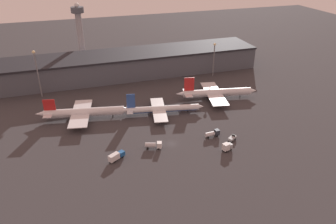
% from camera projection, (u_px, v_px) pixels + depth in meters
% --- Properties ---
extents(ground, '(600.00, 600.00, 0.00)m').
position_uv_depth(ground, '(171.00, 144.00, 152.17)').
color(ground, '#383538').
extents(terminal_building, '(181.48, 31.52, 15.86)m').
position_uv_depth(terminal_building, '(129.00, 64.00, 227.35)').
color(terminal_building, '#4C515B').
rests_on(terminal_building, ground).
extents(airplane_0, '(49.48, 32.81, 12.19)m').
position_uv_depth(airplane_0, '(84.00, 112.00, 171.79)').
color(airplane_0, silver).
rests_on(airplane_0, ground).
extents(airplane_1, '(46.11, 29.48, 12.57)m').
position_uv_depth(airplane_1, '(161.00, 109.00, 177.32)').
color(airplane_1, white).
rests_on(airplane_1, ground).
extents(airplane_2, '(48.90, 35.08, 14.16)m').
position_uv_depth(airplane_2, '(216.00, 93.00, 194.26)').
color(airplane_2, silver).
rests_on(airplane_2, ground).
extents(service_vehicle_0, '(4.99, 4.26, 2.64)m').
position_uv_depth(service_vehicle_0, '(232.00, 138.00, 154.16)').
color(service_vehicle_0, '#9EA3A8').
rests_on(service_vehicle_0, ground).
extents(service_vehicle_1, '(7.86, 4.68, 3.31)m').
position_uv_depth(service_vehicle_1, '(154.00, 145.00, 147.71)').
color(service_vehicle_1, white).
rests_on(service_vehicle_1, ground).
extents(service_vehicle_2, '(7.82, 5.99, 3.42)m').
position_uv_depth(service_vehicle_2, '(116.00, 156.00, 139.91)').
color(service_vehicle_2, '#195199').
rests_on(service_vehicle_2, ground).
extents(service_vehicle_3, '(7.35, 2.80, 3.35)m').
position_uv_depth(service_vehicle_3, '(213.00, 134.00, 156.70)').
color(service_vehicle_3, '#282D38').
rests_on(service_vehicle_3, ground).
extents(service_vehicle_4, '(5.08, 3.68, 3.84)m').
position_uv_depth(service_vehicle_4, '(227.00, 147.00, 146.11)').
color(service_vehicle_4, '#9EA3A8').
rests_on(service_vehicle_4, ground).
extents(lamp_post_0, '(1.80, 1.80, 28.65)m').
position_uv_depth(lamp_post_0, '(37.00, 68.00, 190.43)').
color(lamp_post_0, slate).
rests_on(lamp_post_0, ground).
extents(lamp_post_1, '(1.80, 1.80, 23.24)m').
position_uv_depth(lamp_post_1, '(214.00, 55.00, 222.78)').
color(lamp_post_1, slate).
rests_on(lamp_post_1, ground).
extents(control_tower, '(9.00, 9.00, 45.55)m').
position_uv_depth(control_tower, '(80.00, 30.00, 237.45)').
color(control_tower, '#99999E').
rests_on(control_tower, ground).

